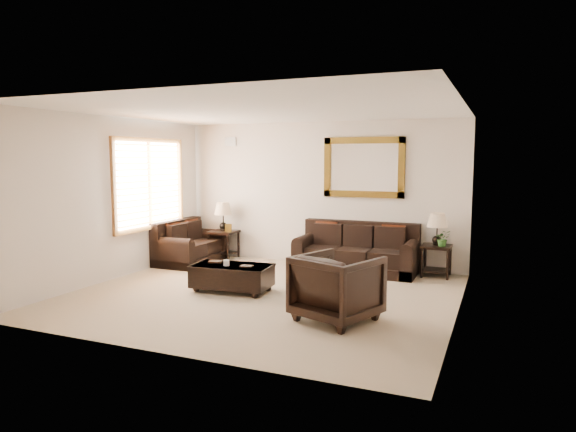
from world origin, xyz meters
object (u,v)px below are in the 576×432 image
at_px(end_table_left, 223,222).
at_px(end_table_right, 437,235).
at_px(loveseat, 189,247).
at_px(coffee_table, 232,275).
at_px(sofa, 357,254).
at_px(armchair, 337,284).

xyz_separation_m(end_table_left, end_table_right, (4.16, 0.01, -0.03)).
relative_size(loveseat, end_table_left, 1.28).
bearing_deg(coffee_table, end_table_right, 33.93).
distance_m(loveseat, end_table_right, 4.64).
relative_size(sofa, loveseat, 1.46).
relative_size(loveseat, coffee_table, 1.17).
xyz_separation_m(sofa, loveseat, (-3.22, -0.49, -0.01)).
bearing_deg(sofa, end_table_left, 177.52).
height_order(end_table_left, armchair, end_table_left).
distance_m(loveseat, armchair, 4.41).
xyz_separation_m(sofa, armchair, (0.51, -2.83, 0.15)).
height_order(loveseat, end_table_left, end_table_left).
bearing_deg(loveseat, coffee_table, -131.02).
xyz_separation_m(end_table_right, armchair, (-0.85, -2.96, -0.25)).
bearing_deg(sofa, loveseat, -171.33).
bearing_deg(sofa, armchair, -79.69).
bearing_deg(coffee_table, end_table_left, 117.63).
relative_size(sofa, end_table_left, 1.87).
bearing_deg(coffee_table, loveseat, 133.95).
xyz_separation_m(sofa, end_table_left, (-2.80, 0.12, 0.43)).
bearing_deg(armchair, end_table_left, -21.28).
bearing_deg(sofa, end_table_right, 5.56).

